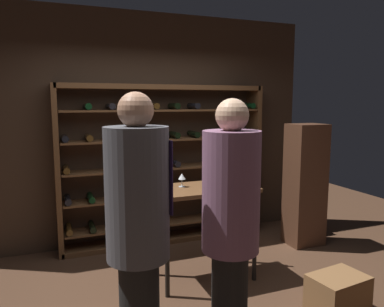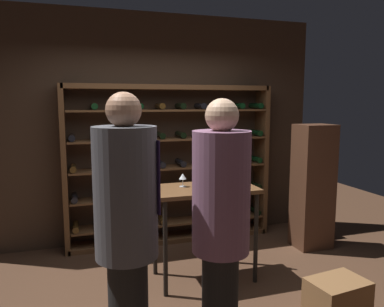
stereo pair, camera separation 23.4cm
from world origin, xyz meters
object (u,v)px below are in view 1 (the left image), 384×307
object	(u,v)px
wine_rack	(164,165)
wine_crate	(338,294)
wine_bottle_gold_foil	(223,173)
wine_bottle_red_label	(231,168)
tasting_table	(204,200)
person_guest_khaki	(231,217)
wine_glass_stemmed_right	(182,177)
display_cabinet	(305,185)
person_guest_plum_blouse	(138,222)

from	to	relation	value
wine_rack	wine_crate	distance (m)	2.50
wine_bottle_gold_foil	wine_bottle_red_label	bearing A→B (deg)	47.60
tasting_table	wine_bottle_gold_foil	size ratio (longest dim) A/B	2.87
person_guest_khaki	wine_glass_stemmed_right	xyz separation A→B (m)	(0.08, 1.23, 0.05)
wine_crate	wine_glass_stemmed_right	world-z (taller)	wine_glass_stemmed_right
display_cabinet	wine_bottle_gold_foil	world-z (taller)	display_cabinet
tasting_table	person_guest_plum_blouse	world-z (taller)	person_guest_plum_blouse
display_cabinet	wine_glass_stemmed_right	size ratio (longest dim) A/B	11.23
wine_rack	wine_glass_stemmed_right	world-z (taller)	wine_rack
wine_rack	tasting_table	size ratio (longest dim) A/B	2.59
wine_crate	display_cabinet	bearing A→B (deg)	62.64
wine_crate	wine_bottle_gold_foil	bearing A→B (deg)	121.79
person_guest_plum_blouse	wine_glass_stemmed_right	bearing A→B (deg)	125.19
tasting_table	person_guest_plum_blouse	xyz separation A→B (m)	(-0.93, -1.08, 0.21)
wine_rack	wine_bottle_gold_foil	world-z (taller)	wine_rack
tasting_table	wine_bottle_gold_foil	world-z (taller)	wine_bottle_gold_foil
person_guest_khaki	display_cabinet	size ratio (longest dim) A/B	1.19
tasting_table	wine_crate	distance (m)	1.48
person_guest_plum_blouse	wine_bottle_gold_foil	size ratio (longest dim) A/B	5.24
display_cabinet	wine_bottle_gold_foil	xyz separation A→B (m)	(-1.37, -0.43, 0.33)
display_cabinet	wine_glass_stemmed_right	xyz separation A→B (m)	(-1.78, -0.33, 0.29)
wine_rack	person_guest_plum_blouse	bearing A→B (deg)	-111.14
person_guest_plum_blouse	wine_bottle_gold_foil	world-z (taller)	person_guest_plum_blouse
wine_bottle_red_label	wine_crate	bearing A→B (deg)	-70.94
wine_rack	wine_crate	xyz separation A→B (m)	(0.90, -2.17, -0.85)
wine_crate	wine_glass_stemmed_right	xyz separation A→B (m)	(-1.04, 1.10, 0.90)
wine_crate	wine_bottle_gold_foil	xyz separation A→B (m)	(-0.63, 1.01, 0.94)
wine_glass_stemmed_right	display_cabinet	bearing A→B (deg)	10.57
person_guest_plum_blouse	person_guest_khaki	distance (m)	0.65
tasting_table	wine_glass_stemmed_right	distance (m)	0.32
person_guest_plum_blouse	wine_glass_stemmed_right	size ratio (longest dim) A/B	13.66
person_guest_khaki	wine_crate	distance (m)	1.41
wine_rack	wine_glass_stemmed_right	xyz separation A→B (m)	(-0.14, -1.07, 0.06)
wine_bottle_red_label	wine_glass_stemmed_right	size ratio (longest dim) A/B	2.71
wine_rack	wine_crate	size ratio (longest dim) A/B	5.56
person_guest_khaki	wine_crate	size ratio (longest dim) A/B	3.84
wine_crate	wine_bottle_red_label	size ratio (longest dim) A/B	1.28
person_guest_khaki	wine_rack	bearing A→B (deg)	-83.51
wine_bottle_red_label	wine_rack	bearing A→B (deg)	116.65
person_guest_plum_blouse	display_cabinet	xyz separation A→B (m)	(2.51, 1.50, -0.27)
tasting_table	person_guest_khaki	distance (m)	1.19
person_guest_khaki	wine_bottle_gold_foil	distance (m)	1.24
wine_bottle_gold_foil	wine_glass_stemmed_right	xyz separation A→B (m)	(-0.41, 0.09, -0.03)
wine_rack	wine_bottle_red_label	distance (m)	1.06
person_guest_plum_blouse	tasting_table	bearing A→B (deg)	116.40
person_guest_khaki	wine_glass_stemmed_right	distance (m)	1.23
wine_rack	tasting_table	distance (m)	1.17
tasting_table	display_cabinet	xyz separation A→B (m)	(1.58, 0.42, -0.06)
display_cabinet	wine_bottle_red_label	bearing A→B (deg)	-170.02
wine_bottle_gold_foil	wine_rack	bearing A→B (deg)	103.16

